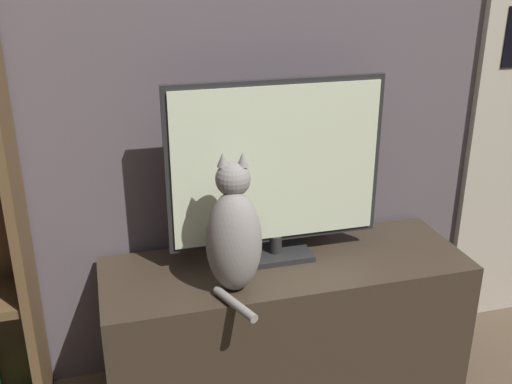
% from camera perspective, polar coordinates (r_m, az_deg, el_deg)
% --- Properties ---
extents(wall_back, '(4.80, 0.05, 2.60)m').
position_cam_1_polar(wall_back, '(2.11, 1.02, 16.04)').
color(wall_back, '#564C51').
rests_on(wall_back, ground_plane).
extents(tv_stand, '(1.28, 0.44, 0.51)m').
position_cam_1_polar(tv_stand, '(2.23, 2.81, -12.50)').
color(tv_stand, '#33281E').
rests_on(tv_stand, ground_plane).
extents(tv, '(0.74, 0.15, 0.63)m').
position_cam_1_polar(tv, '(2.01, 1.94, 2.21)').
color(tv, black).
rests_on(tv, tv_stand).
extents(cat, '(0.21, 0.31, 0.45)m').
position_cam_1_polar(cat, '(1.87, -2.13, -4.11)').
color(cat, gray).
rests_on(cat, tv_stand).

